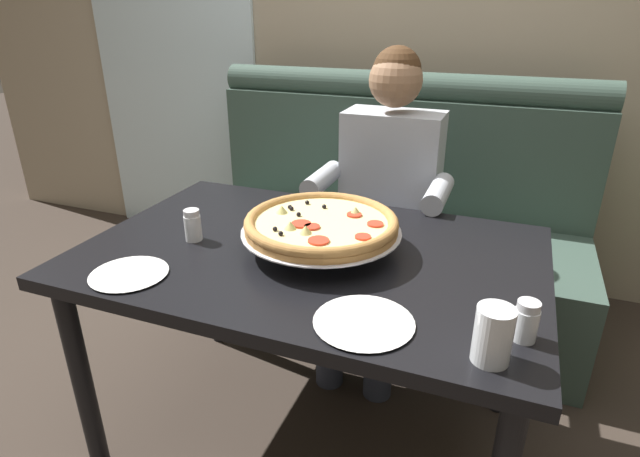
% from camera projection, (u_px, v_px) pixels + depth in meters
% --- Properties ---
extents(ground_plane, '(16.00, 16.00, 0.00)m').
position_uv_depth(ground_plane, '(312.00, 433.00, 1.83)').
color(ground_plane, '#382D26').
extents(back_wall_with_window, '(6.00, 0.12, 2.80)m').
position_uv_depth(back_wall_with_window, '(422.00, 8.00, 2.54)').
color(back_wall_with_window, tan).
rests_on(back_wall_with_window, ground_plane).
extents(window_panel, '(1.10, 0.02, 2.80)m').
position_uv_depth(window_panel, '(168.00, 8.00, 2.96)').
color(window_panel, white).
rests_on(window_panel, ground_plane).
extents(booth_bench, '(1.83, 0.78, 1.13)m').
position_uv_depth(booth_bench, '(383.00, 235.00, 2.45)').
color(booth_bench, '#384C42').
rests_on(booth_bench, ground_plane).
extents(dining_table, '(1.36, 0.89, 0.73)m').
position_uv_depth(dining_table, '(310.00, 274.00, 1.57)').
color(dining_table, black).
rests_on(dining_table, ground_plane).
extents(diner_main, '(0.54, 0.64, 1.27)m').
position_uv_depth(diner_main, '(384.00, 193.00, 2.08)').
color(diner_main, '#2D3342').
rests_on(diner_main, ground_plane).
extents(pizza, '(0.48, 0.48, 0.12)m').
position_uv_depth(pizza, '(321.00, 224.00, 1.51)').
color(pizza, silver).
rests_on(pizza, dining_table).
extents(shaker_parmesan, '(0.05, 0.05, 0.10)m').
position_uv_depth(shaker_parmesan, '(526.00, 324.00, 1.11)').
color(shaker_parmesan, white).
rests_on(shaker_parmesan, dining_table).
extents(shaker_oregano, '(0.05, 0.05, 0.10)m').
position_uv_depth(shaker_oregano, '(193.00, 227.00, 1.59)').
color(shaker_oregano, white).
rests_on(shaker_oregano, dining_table).
extents(plate_near_left, '(0.24, 0.24, 0.02)m').
position_uv_depth(plate_near_left, '(364.00, 320.00, 1.18)').
color(plate_near_left, white).
rests_on(plate_near_left, dining_table).
extents(plate_near_right, '(0.21, 0.21, 0.02)m').
position_uv_depth(plate_near_right, '(129.00, 272.00, 1.39)').
color(plate_near_right, white).
rests_on(plate_near_right, dining_table).
extents(drinking_glass, '(0.08, 0.08, 0.12)m').
position_uv_depth(drinking_glass, '(492.00, 338.00, 1.04)').
color(drinking_glass, silver).
rests_on(drinking_glass, dining_table).
extents(patio_chair, '(0.43, 0.42, 0.86)m').
position_uv_depth(patio_chair, '(245.00, 135.00, 3.82)').
color(patio_chair, black).
rests_on(patio_chair, ground_plane).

